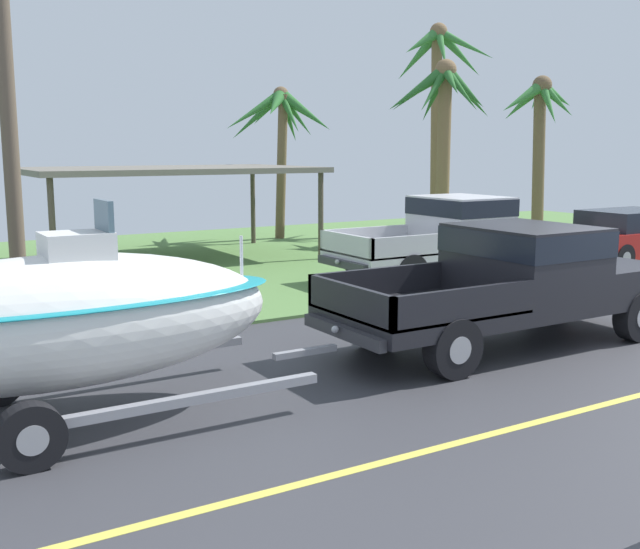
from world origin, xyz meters
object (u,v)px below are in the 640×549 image
(palm_tree_mid, at_px, (538,119))
(carport_awning, at_px, (169,172))
(boat_on_trailer, at_px, (56,321))
(palm_tree_near_left, at_px, (280,122))
(palm_tree_near_right, at_px, (443,108))
(utility_pole, at_px, (3,31))
(parked_pickup_background, at_px, (459,233))
(parked_sedan_far, at_px, (633,237))
(palm_tree_far_left, at_px, (438,79))
(pickup_truck_towing, at_px, (522,277))

(palm_tree_mid, bearing_deg, carport_awning, 178.18)
(boat_on_trailer, xyz_separation_m, palm_tree_near_left, (9.90, 13.42, 2.62))
(carport_awning, xyz_separation_m, palm_tree_near_right, (8.53, -0.75, 1.82))
(palm_tree_mid, height_order, utility_pole, utility_pole)
(parked_pickup_background, relative_size, parked_sedan_far, 1.34)
(carport_awning, xyz_separation_m, utility_pole, (-4.92, -6.79, 2.28))
(parked_sedan_far, distance_m, utility_pole, 15.71)
(palm_tree_near_right, height_order, utility_pole, utility_pole)
(boat_on_trailer, bearing_deg, carport_awning, 64.22)
(palm_tree_near_right, relative_size, palm_tree_far_left, 0.79)
(utility_pole, bearing_deg, palm_tree_near_left, 44.28)
(pickup_truck_towing, relative_size, boat_on_trailer, 0.95)
(parked_sedan_far, xyz_separation_m, palm_tree_mid, (2.77, 6.01, 3.27))
(palm_tree_far_left, distance_m, utility_pole, 17.12)
(palm_tree_far_left, bearing_deg, utility_pole, -151.43)
(boat_on_trailer, distance_m, palm_tree_far_left, 20.08)
(palm_tree_mid, bearing_deg, pickup_truck_towing, -137.59)
(pickup_truck_towing, distance_m, palm_tree_mid, 15.79)
(parked_pickup_background, height_order, parked_sedan_far, parked_pickup_background)
(parked_sedan_far, height_order, palm_tree_near_left, palm_tree_near_left)
(palm_tree_far_left, bearing_deg, pickup_truck_towing, -124.73)
(boat_on_trailer, xyz_separation_m, palm_tree_mid, (18.30, 10.46, 2.79))
(pickup_truck_towing, bearing_deg, utility_pole, 147.90)
(boat_on_trailer, xyz_separation_m, parked_pickup_background, (10.02, 5.00, -0.11))
(boat_on_trailer, bearing_deg, utility_pole, 85.39)
(palm_tree_near_right, bearing_deg, palm_tree_near_left, 139.65)
(palm_tree_mid, bearing_deg, parked_sedan_far, -114.73)
(boat_on_trailer, relative_size, palm_tree_near_left, 1.26)
(pickup_truck_towing, bearing_deg, boat_on_trailer, -180.00)
(utility_pole, bearing_deg, palm_tree_near_right, 24.15)
(palm_tree_far_left, bearing_deg, parked_sedan_far, -88.73)
(parked_sedan_far, relative_size, palm_tree_near_left, 0.89)
(palm_tree_near_left, bearing_deg, utility_pole, -135.72)
(pickup_truck_towing, xyz_separation_m, palm_tree_far_left, (8.51, 12.27, 4.24))
(parked_sedan_far, distance_m, palm_tree_near_right, 6.89)
(pickup_truck_towing, xyz_separation_m, palm_tree_mid, (11.45, 10.46, 2.93))
(parked_pickup_background, xyz_separation_m, palm_tree_mid, (8.28, 5.46, 2.90))
(carport_awning, height_order, palm_tree_far_left, palm_tree_far_left)
(pickup_truck_towing, height_order, carport_awning, carport_awning)
(boat_on_trailer, height_order, palm_tree_mid, palm_tree_mid)
(pickup_truck_towing, xyz_separation_m, boat_on_trailer, (-6.85, -0.00, 0.14))
(parked_pickup_background, bearing_deg, palm_tree_near_right, 53.69)
(pickup_truck_towing, bearing_deg, carport_awning, 98.34)
(pickup_truck_towing, height_order, parked_sedan_far, pickup_truck_towing)
(parked_pickup_background, xyz_separation_m, palm_tree_near_right, (3.76, 5.12, 3.13))
(palm_tree_near_left, distance_m, utility_pole, 13.40)
(pickup_truck_towing, xyz_separation_m, carport_awning, (-1.59, 10.88, 1.34))
(palm_tree_far_left, bearing_deg, parked_pickup_background, -126.27)
(utility_pole, bearing_deg, parked_pickup_background, 5.39)
(palm_tree_near_left, relative_size, palm_tree_mid, 0.91)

